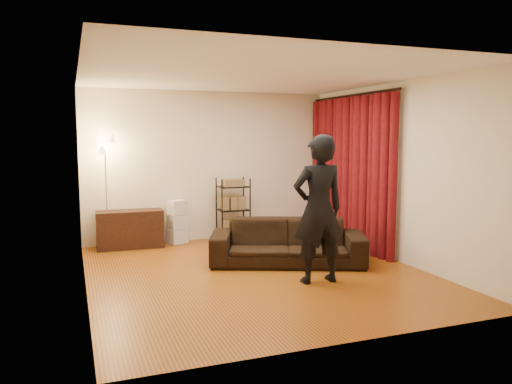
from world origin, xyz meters
name	(u,v)px	position (x,y,z in m)	size (l,w,h in m)	color
floor	(257,273)	(0.00, 0.00, 0.00)	(5.00, 5.00, 0.00)	#9B5816
ceiling	(257,75)	(0.00, 0.00, 2.70)	(5.00, 5.00, 0.00)	white
wall_back	(209,166)	(0.00, 2.50, 1.35)	(5.00, 5.00, 0.00)	beige
wall_front	(355,198)	(0.00, -2.50, 1.35)	(5.00, 5.00, 0.00)	beige
wall_left	(82,182)	(-2.25, 0.00, 1.35)	(5.00, 5.00, 0.00)	beige
wall_right	(395,172)	(2.25, 0.00, 1.35)	(5.00, 5.00, 0.00)	beige
curtain_rod	(352,95)	(2.15, 1.12, 2.58)	(0.04, 0.04, 2.65)	black
curtain	(350,172)	(2.13, 1.12, 1.28)	(0.22, 2.65, 2.55)	maroon
sofa	(287,242)	(0.61, 0.32, 0.33)	(2.25, 0.88, 0.66)	black
person	(318,209)	(0.60, -0.67, 0.96)	(0.70, 0.46, 1.92)	black
media_cabinet	(130,229)	(-1.47, 2.23, 0.32)	(1.10, 0.41, 0.64)	black
storage_boxes	(177,222)	(-0.64, 2.31, 0.38)	(0.31, 0.25, 0.77)	silver
wire_shelf	(233,210)	(0.34, 2.13, 0.57)	(0.52, 0.37, 1.15)	black
floor_lamp	(106,194)	(-1.84, 2.20, 0.94)	(0.34, 0.34, 1.88)	silver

